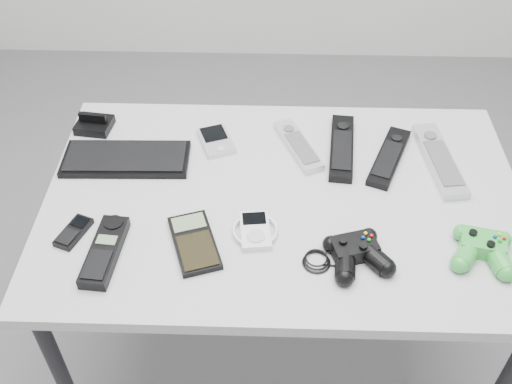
{
  "coord_description": "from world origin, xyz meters",
  "views": [
    {
      "loc": [
        -0.07,
        -0.95,
        1.62
      ],
      "look_at": [
        -0.1,
        -0.02,
        0.72
      ],
      "focal_mm": 42.0,
      "sensor_mm": 36.0,
      "label": 1
    }
  ],
  "objects_px": {
    "pda_keyboard": "(126,158)",
    "mp3_player": "(255,230)",
    "mobile_phone": "(74,232)",
    "remote_black_a": "(342,147)",
    "calculator": "(194,242)",
    "controller_black": "(357,252)",
    "controller_green": "(483,248)",
    "remote_silver_a": "(298,145)",
    "remote_black_b": "(389,157)",
    "remote_silver_b": "(439,159)",
    "desk": "(283,216)",
    "cordless_handset": "(105,251)",
    "pda": "(216,140)"
  },
  "relations": [
    {
      "from": "pda",
      "to": "mobile_phone",
      "type": "bearing_deg",
      "value": -152.25
    },
    {
      "from": "remote_black_a",
      "to": "mp3_player",
      "type": "distance_m",
      "value": 0.33
    },
    {
      "from": "calculator",
      "to": "desk",
      "type": "bearing_deg",
      "value": 20.06
    },
    {
      "from": "mp3_player",
      "to": "pda_keyboard",
      "type": "bearing_deg",
      "value": 138.54
    },
    {
      "from": "remote_black_b",
      "to": "controller_green",
      "type": "xyz_separation_m",
      "value": [
        0.15,
        -0.28,
        0.01
      ]
    },
    {
      "from": "remote_silver_a",
      "to": "controller_green",
      "type": "bearing_deg",
      "value": -64.9
    },
    {
      "from": "pda",
      "to": "remote_silver_a",
      "type": "xyz_separation_m",
      "value": [
        0.2,
        -0.01,
        0.0
      ]
    },
    {
      "from": "pda_keyboard",
      "to": "pda",
      "type": "xyz_separation_m",
      "value": [
        0.2,
        0.07,
        -0.0
      ]
    },
    {
      "from": "remote_silver_b",
      "to": "mp3_player",
      "type": "xyz_separation_m",
      "value": [
        -0.42,
        -0.23,
        -0.0
      ]
    },
    {
      "from": "pda_keyboard",
      "to": "mobile_phone",
      "type": "distance_m",
      "value": 0.24
    },
    {
      "from": "cordless_handset",
      "to": "controller_black",
      "type": "bearing_deg",
      "value": 5.66
    },
    {
      "from": "mp3_player",
      "to": "mobile_phone",
      "type": "bearing_deg",
      "value": 176.01
    },
    {
      "from": "mobile_phone",
      "to": "calculator",
      "type": "xyz_separation_m",
      "value": [
        0.25,
        -0.02,
        0.0
      ]
    },
    {
      "from": "calculator",
      "to": "remote_black_a",
      "type": "bearing_deg",
      "value": 25.24
    },
    {
      "from": "controller_black",
      "to": "controller_green",
      "type": "relative_size",
      "value": 1.61
    },
    {
      "from": "controller_black",
      "to": "remote_silver_b",
      "type": "bearing_deg",
      "value": 36.94
    },
    {
      "from": "desk",
      "to": "mp3_player",
      "type": "height_order",
      "value": "mp3_player"
    },
    {
      "from": "remote_black_a",
      "to": "cordless_handset",
      "type": "height_order",
      "value": "cordless_handset"
    },
    {
      "from": "pda_keyboard",
      "to": "mobile_phone",
      "type": "relative_size",
      "value": 3.28
    },
    {
      "from": "pda",
      "to": "controller_black",
      "type": "bearing_deg",
      "value": -69.96
    },
    {
      "from": "remote_black_a",
      "to": "controller_black",
      "type": "bearing_deg",
      "value": -83.75
    },
    {
      "from": "desk",
      "to": "pda",
      "type": "height_order",
      "value": "pda"
    },
    {
      "from": "remote_silver_a",
      "to": "controller_black",
      "type": "relative_size",
      "value": 0.91
    },
    {
      "from": "remote_black_a",
      "to": "mobile_phone",
      "type": "height_order",
      "value": "remote_black_a"
    },
    {
      "from": "calculator",
      "to": "controller_green",
      "type": "bearing_deg",
      "value": -19.48
    },
    {
      "from": "desk",
      "to": "remote_silver_a",
      "type": "bearing_deg",
      "value": 78.14
    },
    {
      "from": "remote_black_b",
      "to": "controller_black",
      "type": "height_order",
      "value": "controller_black"
    },
    {
      "from": "mobile_phone",
      "to": "remote_silver_b",
      "type": "bearing_deg",
      "value": 38.18
    },
    {
      "from": "remote_silver_b",
      "to": "calculator",
      "type": "distance_m",
      "value": 0.6
    },
    {
      "from": "mobile_phone",
      "to": "controller_black",
      "type": "relative_size",
      "value": 0.42
    },
    {
      "from": "remote_black_b",
      "to": "remote_silver_b",
      "type": "xyz_separation_m",
      "value": [
        0.11,
        -0.01,
        0.0
      ]
    },
    {
      "from": "remote_silver_a",
      "to": "remote_black_b",
      "type": "distance_m",
      "value": 0.21
    },
    {
      "from": "desk",
      "to": "mobile_phone",
      "type": "xyz_separation_m",
      "value": [
        -0.43,
        -0.12,
        0.07
      ]
    },
    {
      "from": "remote_silver_a",
      "to": "remote_black_a",
      "type": "distance_m",
      "value": 0.1
    },
    {
      "from": "pda_keyboard",
      "to": "mp3_player",
      "type": "height_order",
      "value": "same"
    },
    {
      "from": "desk",
      "to": "mp3_player",
      "type": "xyz_separation_m",
      "value": [
        -0.06,
        -0.11,
        0.07
      ]
    },
    {
      "from": "remote_silver_a",
      "to": "controller_black",
      "type": "bearing_deg",
      "value": -95.56
    },
    {
      "from": "controller_black",
      "to": "controller_green",
      "type": "bearing_deg",
      "value": -12.2
    },
    {
      "from": "mobile_phone",
      "to": "mp3_player",
      "type": "relative_size",
      "value": 0.88
    },
    {
      "from": "mp3_player",
      "to": "controller_green",
      "type": "relative_size",
      "value": 0.77
    },
    {
      "from": "remote_black_b",
      "to": "pda_keyboard",
      "type": "bearing_deg",
      "value": -155.58
    },
    {
      "from": "remote_silver_b",
      "to": "remote_black_b",
      "type": "bearing_deg",
      "value": 168.55
    },
    {
      "from": "remote_silver_b",
      "to": "controller_green",
      "type": "bearing_deg",
      "value": -90.61
    },
    {
      "from": "pda_keyboard",
      "to": "mobile_phone",
      "type": "xyz_separation_m",
      "value": [
        -0.07,
        -0.23,
        -0.0
      ]
    },
    {
      "from": "remote_black_a",
      "to": "remote_silver_b",
      "type": "height_order",
      "value": "remote_silver_b"
    },
    {
      "from": "mobile_phone",
      "to": "controller_green",
      "type": "xyz_separation_m",
      "value": [
        0.82,
        -0.03,
        0.01
      ]
    },
    {
      "from": "remote_black_a",
      "to": "calculator",
      "type": "height_order",
      "value": "remote_black_a"
    },
    {
      "from": "desk",
      "to": "remote_silver_b",
      "type": "relative_size",
      "value": 4.18
    },
    {
      "from": "remote_silver_b",
      "to": "controller_black",
      "type": "height_order",
      "value": "controller_black"
    },
    {
      "from": "pda",
      "to": "calculator",
      "type": "distance_m",
      "value": 0.33
    }
  ]
}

